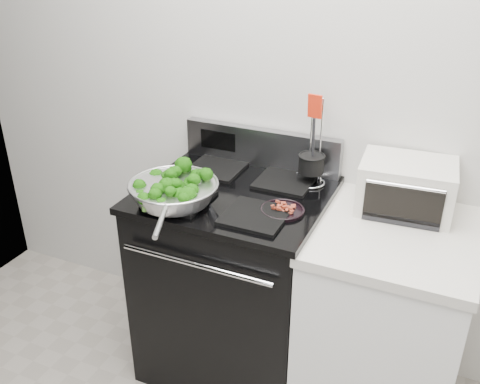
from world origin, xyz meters
The scene contains 8 objects.
back_wall centered at (0.00, 1.75, 1.35)m, with size 4.00×0.02×2.70m, color #BBB9B1.
gas_range centered at (-0.30, 1.41, 0.49)m, with size 0.79×0.69×1.13m.
counter centered at (0.39, 1.41, 0.46)m, with size 0.62×0.68×0.92m.
skillet centered at (-0.48, 1.21, 1.01)m, with size 0.37×0.56×0.08m.
broccoli_pile centered at (-0.48, 1.21, 1.03)m, with size 0.29×0.29×0.10m, color black, non-canonical shape.
bacon_plate centered at (-0.05, 1.33, 0.97)m, with size 0.18×0.18×0.04m.
utensil_holder centered at (-0.03, 1.62, 1.02)m, with size 0.13×0.13×0.41m.
toaster_oven centered at (0.38, 1.60, 1.03)m, with size 0.39×0.31×0.21m.
Camera 1 is at (0.56, -0.44, 1.98)m, focal length 40.00 mm.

